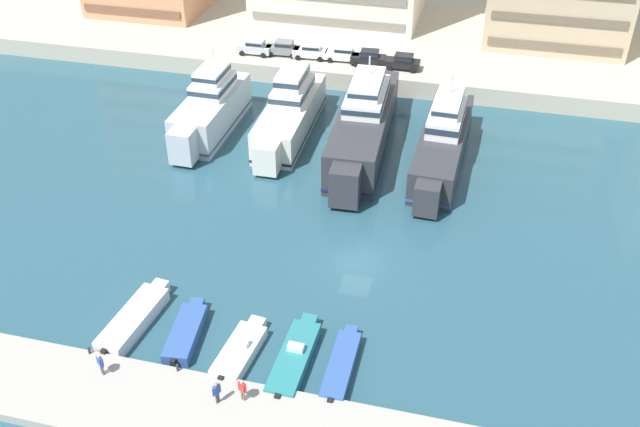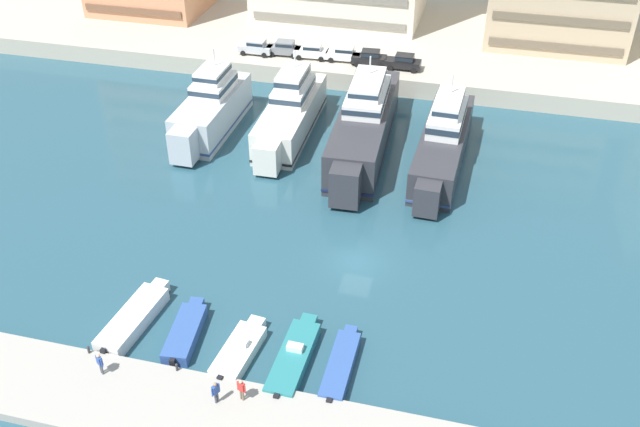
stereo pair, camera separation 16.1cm
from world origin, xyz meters
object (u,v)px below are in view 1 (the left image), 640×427
object	(u,v)px
yacht_charcoal_center_left	(443,141)
car_white_center_left	(343,53)
yacht_charcoal_mid_left	(363,125)
car_silver_far_left	(255,47)
yacht_ivory_left	(290,112)
car_white_mid_left	(311,51)
motorboat_white_far_left	(135,318)
pedestrian_near_edge	(242,388)
pedestrian_mid_deck	(217,391)
pedestrian_far_side	(100,363)
motorboat_teal_center_left	(295,357)
motorboat_blue_center	(341,365)
car_grey_left	(284,48)
motorboat_blue_left	(186,332)
car_black_center_right	(403,61)
car_black_center	(369,57)
yacht_silver_far_left	(210,109)
motorboat_white_mid_left	(240,350)

from	to	relation	value
yacht_charcoal_center_left	car_white_center_left	size ratio (longest dim) A/B	4.87
yacht_charcoal_mid_left	car_silver_far_left	xyz separation A→B (m)	(-16.51, 15.55, 0.50)
yacht_ivory_left	car_white_mid_left	xyz separation A→B (m)	(-1.54, 14.66, 0.78)
motorboat_white_far_left	pedestrian_near_edge	world-z (taller)	pedestrian_near_edge
yacht_ivory_left	pedestrian_mid_deck	size ratio (longest dim) A/B	10.45
yacht_charcoal_center_left	pedestrian_far_side	bearing A→B (deg)	-118.90
motorboat_teal_center_left	car_white_center_left	distance (m)	46.69
motorboat_blue_center	car_grey_left	bearing A→B (deg)	110.82
motorboat_blue_center	car_grey_left	distance (m)	49.26
yacht_charcoal_mid_left	motorboat_white_far_left	distance (m)	31.27
motorboat_blue_left	pedestrian_near_edge	world-z (taller)	pedestrian_near_edge
motorboat_teal_center_left	car_black_center_right	bearing A→B (deg)	89.47
motorboat_white_far_left	motorboat_blue_left	world-z (taller)	motorboat_white_far_left
motorboat_blue_center	pedestrian_far_side	xyz separation A→B (m)	(-15.07, -4.76, 1.32)
motorboat_blue_center	yacht_charcoal_center_left	bearing A→B (deg)	82.95
car_silver_far_left	car_black_center	xyz separation A→B (m)	(14.06, 0.20, 0.00)
yacht_charcoal_mid_left	car_silver_far_left	size ratio (longest dim) A/B	5.58
motorboat_blue_left	car_silver_far_left	bearing A→B (deg)	102.00
car_black_center_right	pedestrian_mid_deck	bearing A→B (deg)	-94.57
yacht_charcoal_center_left	motorboat_teal_center_left	xyz separation A→B (m)	(-6.84, -29.15, -1.85)
car_grey_left	yacht_silver_far_left	bearing A→B (deg)	-101.15
car_silver_far_left	pedestrian_mid_deck	world-z (taller)	car_silver_far_left
motorboat_blue_left	motorboat_white_mid_left	world-z (taller)	motorboat_white_mid_left
motorboat_blue_left	motorboat_blue_center	bearing A→B (deg)	-1.74
yacht_charcoal_mid_left	car_silver_far_left	distance (m)	22.68
pedestrian_near_edge	pedestrian_far_side	size ratio (longest dim) A/B	1.00
motorboat_blue_center	car_white_mid_left	xyz separation A→B (m)	(-14.04, 45.87, 2.67)
motorboat_blue_left	car_white_center_left	bearing A→B (deg)	88.43
yacht_ivory_left	car_black_center_right	xyz separation A→B (m)	(9.67, 14.17, 0.78)
yacht_charcoal_mid_left	motorboat_white_mid_left	xyz separation A→B (m)	(-2.63, -30.22, -2.18)
car_black_center_right	yacht_charcoal_center_left	bearing A→B (deg)	-68.52
motorboat_white_far_left	pedestrian_mid_deck	xyz separation A→B (m)	(8.64, -5.87, 1.20)
car_white_center_left	pedestrian_mid_deck	size ratio (longest dim) A/B	2.37
motorboat_blue_center	car_white_center_left	world-z (taller)	car_white_center_left
motorboat_blue_center	car_grey_left	size ratio (longest dim) A/B	1.69
yacht_ivory_left	car_grey_left	xyz separation A→B (m)	(-4.99, 14.77, 0.78)
car_silver_far_left	motorboat_blue_center	bearing A→B (deg)	-65.25
motorboat_white_far_left	motorboat_white_mid_left	xyz separation A→B (m)	(8.44, -1.05, -0.10)
motorboat_blue_left	car_white_mid_left	distance (m)	45.68
yacht_charcoal_mid_left	car_grey_left	size ratio (longest dim) A/B	5.49
motorboat_blue_center	car_grey_left	xyz separation A→B (m)	(-17.49, 45.98, 2.67)
car_white_mid_left	pedestrian_far_side	xyz separation A→B (m)	(-1.03, -50.63, -1.36)
car_grey_left	pedestrian_mid_deck	distance (m)	52.24
yacht_charcoal_mid_left	pedestrian_far_side	bearing A→B (deg)	-107.06
motorboat_blue_center	car_silver_far_left	xyz separation A→B (m)	(-20.95, 45.44, 2.67)
motorboat_teal_center_left	car_black_center	distance (m)	45.94
yacht_ivory_left	yacht_charcoal_mid_left	world-z (taller)	yacht_charcoal_mid_left
motorboat_white_mid_left	car_grey_left	size ratio (longest dim) A/B	1.52
motorboat_blue_center	car_white_center_left	xyz separation A→B (m)	(-10.11, 46.02, 2.67)
motorboat_teal_center_left	yacht_charcoal_center_left	bearing A→B (deg)	76.79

